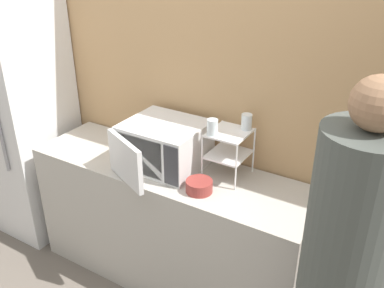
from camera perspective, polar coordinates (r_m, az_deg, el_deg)
The scene contains 9 objects.
wall_back at distance 2.82m, azimuth 0.42°, elevation 6.55°, with size 8.00×0.06×2.60m.
counter at distance 2.99m, azimuth -2.87°, elevation -10.75°, with size 1.92×0.56×0.90m.
microwave at distance 2.71m, azimuth -3.89°, elevation -0.14°, with size 0.50×0.61×0.29m.
dish_rack at distance 2.57m, azimuth 4.92°, elevation -0.06°, with size 0.23×0.26×0.30m.
glass_front_left at distance 2.47m, azimuth 2.74°, elevation 2.26°, with size 0.06×0.06×0.10m.
glass_back_right at distance 2.56m, azimuth 7.29°, elevation 2.96°, with size 0.06×0.06×0.10m.
bowl at distance 2.49m, azimuth 0.96°, elevation -5.65°, with size 0.16×0.16×0.07m.
person at distance 1.93m, azimuth 19.72°, elevation -14.84°, with size 0.36×0.36×1.85m.
refrigerator at distance 3.63m, azimuth -22.03°, elevation 2.95°, with size 0.73×0.64×1.85m.
Camera 1 is at (1.36, -1.67, 2.27)m, focal length 40.00 mm.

